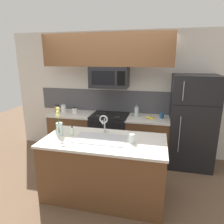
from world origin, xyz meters
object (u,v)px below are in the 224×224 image
at_px(microwave, 109,77).
at_px(dish_soap_bottle, 72,131).
at_px(stove_range, 110,136).
at_px(storage_jar_tall, 57,109).
at_px(flower_vase, 59,127).
at_px(storage_jar_medium, 63,109).
at_px(refrigerator, 191,122).
at_px(storage_jar_short, 75,110).
at_px(banana_bunch, 150,118).
at_px(sink_faucet, 104,122).
at_px(coffee_tin, 162,115).
at_px(drinking_glass, 132,139).
at_px(french_press, 136,112).

height_order(microwave, dish_soap_bottle, microwave).
height_order(stove_range, storage_jar_tall, storage_jar_tall).
bearing_deg(storage_jar_tall, flower_vase, -60.78).
bearing_deg(storage_jar_medium, refrigerator, -0.10).
relative_size(refrigerator, dish_soap_bottle, 10.73).
xyz_separation_m(stove_range, flower_vase, (-0.49, -1.25, 0.59)).
height_order(storage_jar_short, flower_vase, flower_vase).
distance_m(banana_bunch, dish_soap_bottle, 1.61).
relative_size(microwave, sink_faucet, 2.43).
distance_m(refrigerator, storage_jar_medium, 2.65).
height_order(banana_bunch, coffee_tin, coffee_tin).
relative_size(storage_jar_tall, storage_jar_short, 1.25).
relative_size(banana_bunch, flower_vase, 0.42).
distance_m(storage_jar_medium, dish_soap_bottle, 1.45).
bearing_deg(drinking_glass, coffee_tin, 72.25).
relative_size(microwave, storage_jar_short, 5.72).
relative_size(banana_bunch, french_press, 0.71).
bearing_deg(banana_bunch, drinking_glass, -99.38).
bearing_deg(microwave, refrigerator, 1.47).
distance_m(storage_jar_short, coffee_tin, 1.82).
xyz_separation_m(banana_bunch, french_press, (-0.28, 0.12, 0.08)).
height_order(banana_bunch, sink_faucet, sink_faucet).
height_order(stove_range, flower_vase, flower_vase).
bearing_deg(coffee_tin, flower_vase, -139.81).
height_order(storage_jar_tall, sink_faucet, sink_faucet).
distance_m(stove_range, drinking_glass, 1.51).
bearing_deg(dish_soap_bottle, storage_jar_medium, 121.40).
distance_m(microwave, flower_vase, 1.47).
height_order(french_press, drinking_glass, french_press).
distance_m(refrigerator, drinking_glass, 1.63).
xyz_separation_m(storage_jar_medium, banana_bunch, (1.87, -0.08, -0.06)).
xyz_separation_m(storage_jar_tall, flower_vase, (0.69, -1.24, 0.06)).
height_order(storage_jar_medium, coffee_tin, storage_jar_medium).
xyz_separation_m(storage_jar_medium, french_press, (1.59, 0.04, 0.02)).
xyz_separation_m(french_press, drinking_glass, (0.08, -1.34, -0.04)).
xyz_separation_m(refrigerator, french_press, (-1.06, 0.04, 0.12)).
relative_size(microwave, flower_vase, 1.62).
distance_m(refrigerator, banana_bunch, 0.78).
bearing_deg(sink_faucet, stove_range, 98.63).
height_order(drinking_glass, flower_vase, flower_vase).
relative_size(storage_jar_tall, storage_jar_medium, 0.98).
distance_m(storage_jar_short, drinking_glass, 1.90).
height_order(storage_jar_short, sink_faucet, sink_faucet).
relative_size(storage_jar_medium, banana_bunch, 0.87).
relative_size(refrigerator, storage_jar_medium, 10.66).
bearing_deg(banana_bunch, sink_faucet, -124.51).
height_order(refrigerator, sink_faucet, refrigerator).
xyz_separation_m(stove_range, banana_bunch, (0.82, -0.06, 0.47)).
bearing_deg(banana_bunch, coffee_tin, 26.15).
xyz_separation_m(french_press, coffee_tin, (0.51, -0.01, -0.04)).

